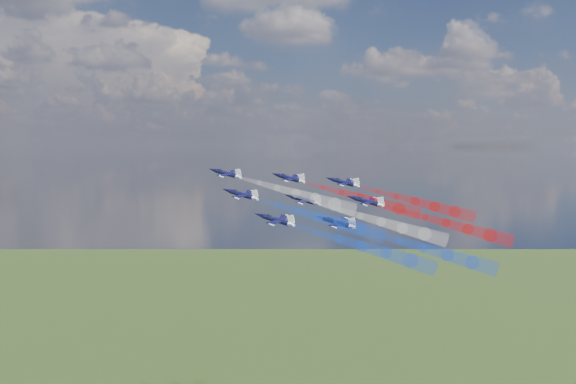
{
  "coord_description": "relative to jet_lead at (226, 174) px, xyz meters",
  "views": [
    {
      "loc": [
        -53.34,
        -190.88,
        162.1
      ],
      "look_at": [
        -24.06,
        -16.48,
        149.39
      ],
      "focal_mm": 39.41,
      "sensor_mm": 36.0,
      "label": 1
    }
  ],
  "objects": [
    {
      "name": "jet_rear_left",
      "position": [
        26.01,
        -29.11,
        -11.41
      ],
      "size": [
        15.1,
        14.55,
        6.95
      ],
      "primitive_type": null,
      "rotation": [
        0.23,
        -0.15,
        0.95
      ],
      "color": "black"
    },
    {
      "name": "jet_inner_right",
      "position": [
        19.03,
        1.8,
        -1.59
      ],
      "size": [
        15.1,
        14.55,
        6.95
      ],
      "primitive_type": null,
      "rotation": [
        0.23,
        -0.15,
        0.95
      ],
      "color": "black"
    },
    {
      "name": "trail_outer_right",
      "position": [
        54.71,
        -8.57,
        -8.17
      ],
      "size": [
        31.04,
        23.13,
        12.11
      ],
      "primitive_type": null,
      "rotation": [
        0.23,
        -0.15,
        0.95
      ],
      "color": "red"
    },
    {
      "name": "trail_rear_left",
      "position": [
        44.38,
        -41.43,
        -16.46
      ],
      "size": [
        31.04,
        23.13,
        12.11
      ],
      "primitive_type": null,
      "rotation": [
        0.23,
        -0.15,
        0.95
      ],
      "color": "blue"
    },
    {
      "name": "trail_inner_right",
      "position": [
        37.39,
        -10.51,
        -6.63
      ],
      "size": [
        31.04,
        23.13,
        12.11
      ],
      "primitive_type": null,
      "rotation": [
        0.23,
        -0.15,
        0.95
      ],
      "color": "red"
    },
    {
      "name": "jet_inner_left",
      "position": [
        3.01,
        -15.65,
        -4.99
      ],
      "size": [
        15.1,
        14.55,
        6.95
      ],
      "primitive_type": null,
      "rotation": [
        0.23,
        -0.15,
        0.95
      ],
      "color": "black"
    },
    {
      "name": "jet_outer_right",
      "position": [
        36.34,
        3.75,
        -3.12
      ],
      "size": [
        15.1,
        14.55,
        6.95
      ],
      "primitive_type": null,
      "rotation": [
        0.23,
        -0.15,
        0.95
      ],
      "color": "black"
    },
    {
      "name": "trail_lead",
      "position": [
        18.37,
        -12.32,
        -5.04
      ],
      "size": [
        31.04,
        23.13,
        12.11
      ],
      "primitive_type": null,
      "rotation": [
        0.23,
        -0.15,
        0.95
      ],
      "color": "white"
    },
    {
      "name": "jet_lead",
      "position": [
        0.0,
        0.0,
        0.0
      ],
      "size": [
        15.1,
        14.55,
        6.95
      ],
      "primitive_type": null,
      "rotation": [
        0.23,
        -0.15,
        0.95
      ],
      "color": "black"
    },
    {
      "name": "jet_center_third",
      "position": [
        20.44,
        -13.47,
        -6.84
      ],
      "size": [
        15.1,
        14.55,
        6.95
      ],
      "primitive_type": null,
      "rotation": [
        0.23,
        -0.15,
        0.95
      ],
      "color": "black"
    },
    {
      "name": "trail_rear_right",
      "position": [
        56.93,
        -25.72,
        -12.59
      ],
      "size": [
        31.04,
        23.13,
        12.11
      ],
      "primitive_type": null,
      "rotation": [
        0.23,
        -0.15,
        0.95
      ],
      "color": "red"
    },
    {
      "name": "jet_rear_right",
      "position": [
        38.56,
        -13.4,
        -7.55
      ],
      "size": [
        15.1,
        14.55,
        6.95
      ],
      "primitive_type": null,
      "rotation": [
        0.23,
        -0.15,
        0.95
      ],
      "color": "black"
    },
    {
      "name": "trail_inner_left",
      "position": [
        21.37,
        -27.96,
        -10.04
      ],
      "size": [
        31.04,
        23.13,
        12.11
      ],
      "primitive_type": null,
      "rotation": [
        0.23,
        -0.15,
        0.95
      ],
      "color": "blue"
    },
    {
      "name": "trail_outer_left",
      "position": [
        28.41,
        -43.64,
        -15.25
      ],
      "size": [
        31.04,
        23.13,
        12.11
      ],
      "primitive_type": null,
      "rotation": [
        0.23,
        -0.15,
        0.95
      ],
      "color": "blue"
    },
    {
      "name": "trail_center_third",
      "position": [
        38.81,
        -25.79,
        -11.89
      ],
      "size": [
        31.04,
        23.13,
        12.11
      ],
      "primitive_type": null,
      "rotation": [
        0.23,
        -0.15,
        0.95
      ],
      "color": "white"
    },
    {
      "name": "jet_outer_left",
      "position": [
        10.04,
        -31.33,
        -10.21
      ],
      "size": [
        15.1,
        14.55,
        6.95
      ],
      "primitive_type": null,
      "rotation": [
        0.23,
        -0.15,
        0.95
      ],
      "color": "black"
    }
  ]
}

